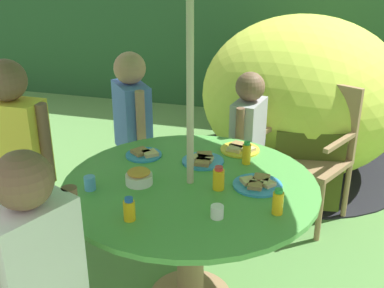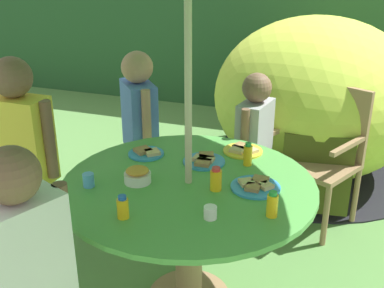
% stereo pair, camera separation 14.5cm
% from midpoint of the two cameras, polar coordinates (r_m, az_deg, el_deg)
% --- Properties ---
extents(hedge_backdrop, '(9.00, 0.70, 1.78)m').
position_cam_midpoint_polar(hedge_backdrop, '(5.94, 13.05, 12.63)').
color(hedge_backdrop, '#234C28').
rests_on(hedge_backdrop, ground_plane).
extents(garden_table, '(1.31, 1.31, 0.75)m').
position_cam_midpoint_polar(garden_table, '(2.53, 1.25, -8.01)').
color(garden_table, '#93704C').
rests_on(garden_table, ground_plane).
extents(wooden_chair, '(0.66, 0.63, 0.99)m').
position_cam_midpoint_polar(wooden_chair, '(3.50, 16.55, -0.33)').
color(wooden_chair, '#93704C').
rests_on(wooden_chair, ground_plane).
extents(dome_tent, '(2.26, 2.26, 1.34)m').
position_cam_midpoint_polar(dome_tent, '(4.28, 15.46, 5.49)').
color(dome_tent, '#B2C63F').
rests_on(dome_tent, ground_plane).
extents(potted_plant, '(0.37, 0.37, 0.57)m').
position_cam_midpoint_polar(potted_plant, '(4.04, -17.99, -1.54)').
color(potted_plant, '#595960').
rests_on(potted_plant, ground_plane).
extents(child_in_grey_shirt, '(0.21, 0.38, 1.13)m').
position_cam_midpoint_polar(child_in_grey_shirt, '(3.20, 8.79, 1.30)').
color(child_in_grey_shirt, brown).
rests_on(child_in_grey_shirt, ground_plane).
extents(child_in_blue_shirt, '(0.35, 0.36, 1.24)m').
position_cam_midpoint_polar(child_in_blue_shirt, '(3.26, -5.06, 3.26)').
color(child_in_blue_shirt, navy).
rests_on(child_in_blue_shirt, ground_plane).
extents(child_in_yellow_shirt, '(0.45, 0.23, 1.33)m').
position_cam_midpoint_polar(child_in_yellow_shirt, '(2.86, -18.50, 0.42)').
color(child_in_yellow_shirt, brown).
rests_on(child_in_yellow_shirt, ground_plane).
extents(child_in_white_shirt, '(0.29, 0.40, 1.24)m').
position_cam_midpoint_polar(child_in_white_shirt, '(1.92, -17.36, -12.86)').
color(child_in_white_shirt, brown).
rests_on(child_in_white_shirt, ground_plane).
extents(snack_bowl, '(0.14, 0.14, 0.08)m').
position_cam_midpoint_polar(snack_bowl, '(2.44, -4.86, -3.78)').
color(snack_bowl, white).
rests_on(snack_bowl, garden_table).
extents(plate_center_back, '(0.25, 0.25, 0.03)m').
position_cam_midpoint_polar(plate_center_back, '(2.42, 9.36, -4.99)').
color(plate_center_back, '#338CD8').
rests_on(plate_center_back, garden_table).
extents(plate_front_edge, '(0.21, 0.21, 0.03)m').
position_cam_midpoint_polar(plate_front_edge, '(2.76, -3.99, -1.07)').
color(plate_front_edge, '#338CD8').
rests_on(plate_front_edge, garden_table).
extents(plate_near_right, '(0.23, 0.23, 0.03)m').
position_cam_midpoint_polar(plate_near_right, '(2.81, 7.58, -0.74)').
color(plate_near_right, yellow).
rests_on(plate_near_right, garden_table).
extents(plate_center_front, '(0.24, 0.24, 0.03)m').
position_cam_midpoint_polar(plate_center_front, '(2.66, 3.00, -1.99)').
color(plate_center_front, '#338CD8').
rests_on(plate_center_front, garden_table).
extents(juice_bottle_near_left, '(0.05, 0.05, 0.13)m').
position_cam_midpoint_polar(juice_bottle_near_left, '(2.63, 8.28, -1.30)').
color(juice_bottle_near_left, yellow).
rests_on(juice_bottle_near_left, garden_table).
extents(juice_bottle_far_left, '(0.05, 0.05, 0.12)m').
position_cam_midpoint_polar(juice_bottle_far_left, '(2.17, 11.51, -7.18)').
color(juice_bottle_far_left, yellow).
rests_on(juice_bottle_far_left, garden_table).
extents(juice_bottle_far_right, '(0.05, 0.05, 0.11)m').
position_cam_midpoint_polar(juice_bottle_far_right, '(2.13, -6.36, -7.60)').
color(juice_bottle_far_right, yellow).
rests_on(juice_bottle_far_right, garden_table).
extents(juice_bottle_mid_left, '(0.06, 0.06, 0.12)m').
position_cam_midpoint_polar(juice_bottle_mid_left, '(2.36, 4.65, -4.27)').
color(juice_bottle_mid_left, yellow).
rests_on(juice_bottle_mid_left, garden_table).
extents(cup_near, '(0.06, 0.06, 0.07)m').
position_cam_midpoint_polar(cup_near, '(2.43, -10.63, -4.30)').
color(cup_near, '#4C99D8').
rests_on(cup_near, garden_table).
extents(cup_far, '(0.06, 0.06, 0.06)m').
position_cam_midpoint_polar(cup_far, '(2.13, 4.17, -8.21)').
color(cup_far, white).
rests_on(cup_far, garden_table).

